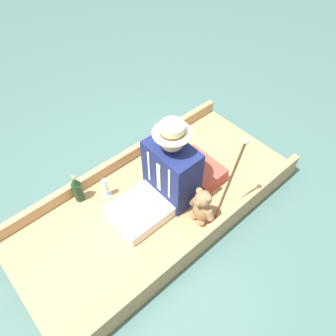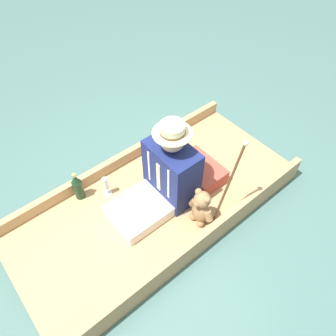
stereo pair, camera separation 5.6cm
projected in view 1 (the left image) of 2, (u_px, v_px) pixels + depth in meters
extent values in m
plane|color=#476B66|center=(157.00, 208.00, 3.02)|extent=(16.00, 16.00, 0.00)
cube|color=tan|center=(157.00, 204.00, 2.97)|extent=(1.18, 2.58, 0.13)
cube|color=tan|center=(202.00, 239.00, 2.60)|extent=(0.06, 2.58, 0.12)
cube|color=tan|center=(119.00, 161.00, 3.15)|extent=(0.06, 2.58, 0.12)
cube|color=#B24738|center=(199.00, 170.00, 3.06)|extent=(0.45, 0.32, 0.14)
cube|color=white|center=(139.00, 212.00, 2.78)|extent=(0.41, 0.46, 0.11)
cube|color=navy|center=(172.00, 172.00, 2.76)|extent=(0.46, 0.28, 0.57)
cube|color=beige|center=(159.00, 178.00, 2.67)|extent=(0.04, 0.01, 0.31)
cube|color=white|center=(169.00, 185.00, 2.59)|extent=(0.02, 0.01, 0.34)
cube|color=white|center=(149.00, 167.00, 2.71)|extent=(0.02, 0.01, 0.34)
sphere|color=tan|center=(172.00, 139.00, 2.47)|extent=(0.20, 0.20, 0.20)
cylinder|color=beige|center=(172.00, 133.00, 2.42)|extent=(0.30, 0.30, 0.01)
cylinder|color=beige|center=(172.00, 128.00, 2.39)|extent=(0.19, 0.19, 0.08)
cylinder|color=brown|center=(172.00, 131.00, 2.41)|extent=(0.20, 0.20, 0.02)
ellipsoid|color=#9E754C|center=(202.00, 211.00, 2.71)|extent=(0.16, 0.13, 0.24)
sphere|color=#9E754C|center=(203.00, 199.00, 2.57)|extent=(0.14, 0.14, 0.14)
sphere|color=olive|center=(198.00, 203.00, 2.56)|extent=(0.05, 0.05, 0.05)
sphere|color=#9E754C|center=(208.00, 198.00, 2.51)|extent=(0.06, 0.06, 0.06)
sphere|color=#9E754C|center=(199.00, 191.00, 2.56)|extent=(0.06, 0.06, 0.06)
cylinder|color=#9E754C|center=(210.00, 215.00, 2.63)|extent=(0.09, 0.06, 0.10)
cylinder|color=#9E754C|center=(195.00, 202.00, 2.72)|extent=(0.09, 0.06, 0.10)
sphere|color=#9E754C|center=(202.00, 222.00, 2.74)|extent=(0.07, 0.07, 0.07)
sphere|color=#9E754C|center=(194.00, 216.00, 2.78)|extent=(0.07, 0.07, 0.07)
cylinder|color=silver|center=(107.00, 195.00, 2.96)|extent=(0.08, 0.08, 0.01)
cylinder|color=silver|center=(107.00, 192.00, 2.93)|extent=(0.01, 0.01, 0.06)
cylinder|color=silver|center=(105.00, 185.00, 2.86)|extent=(0.05, 0.05, 0.14)
cylinder|color=brown|center=(228.00, 186.00, 2.51)|extent=(0.02, 0.22, 0.82)
sphere|color=beige|center=(246.00, 141.00, 2.25)|extent=(0.04, 0.04, 0.04)
cylinder|color=#19381E|center=(78.00, 192.00, 2.86)|extent=(0.09, 0.09, 0.20)
cone|color=#19381E|center=(75.00, 181.00, 2.75)|extent=(0.08, 0.08, 0.09)
cylinder|color=gold|center=(73.00, 178.00, 2.71)|extent=(0.03, 0.03, 0.03)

